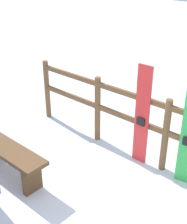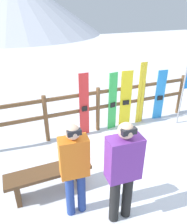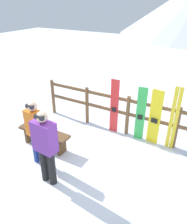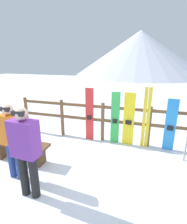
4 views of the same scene
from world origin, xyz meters
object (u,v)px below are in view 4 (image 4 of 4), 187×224
(snowboard_red, at_px, (90,115))
(ski_pair_yellow, at_px, (146,118))
(bench, at_px, (21,147))
(person_purple, at_px, (25,148))
(person_orange, at_px, (11,137))
(snowboard_yellow, at_px, (129,120))
(snowboard_blue, at_px, (170,125))
(snowboard_green, at_px, (115,118))

(snowboard_red, bearing_deg, ski_pair_yellow, 0.12)
(bench, bearing_deg, person_purple, -45.33)
(bench, relative_size, snowboard_red, 0.90)
(person_orange, relative_size, snowboard_red, 1.00)
(person_purple, height_order, snowboard_red, person_purple)
(snowboard_red, bearing_deg, snowboard_yellow, -0.00)
(snowboard_red, xyz_separation_m, snowboard_blue, (2.23, -0.00, -0.09))
(person_orange, xyz_separation_m, snowboard_green, (1.70, 2.13, -0.17))
(person_orange, distance_m, snowboard_yellow, 2.98)
(snowboard_green, bearing_deg, snowboard_red, 180.00)
(snowboard_blue, bearing_deg, person_orange, -146.03)
(bench, height_order, person_orange, person_orange)
(bench, relative_size, snowboard_blue, 1.01)
(bench, relative_size, snowboard_green, 0.95)
(ski_pair_yellow, bearing_deg, snowboard_yellow, -179.58)
(person_purple, xyz_separation_m, snowboard_red, (0.34, 2.48, -0.17))
(snowboard_green, distance_m, snowboard_yellow, 0.38)
(person_purple, xyz_separation_m, ski_pair_yellow, (1.95, 2.49, -0.12))
(snowboard_green, bearing_deg, snowboard_yellow, 0.00)
(person_orange, bearing_deg, snowboard_green, 51.50)
(person_purple, height_order, ski_pair_yellow, ski_pair_yellow)
(person_orange, bearing_deg, bench, 118.59)
(bench, distance_m, snowboard_green, 2.58)
(snowboard_red, relative_size, snowboard_yellow, 1.05)
(snowboard_green, xyz_separation_m, ski_pair_yellow, (0.84, 0.00, 0.09))
(person_orange, bearing_deg, snowboard_yellow, 45.75)
(person_orange, distance_m, snowboard_blue, 3.82)
(person_purple, height_order, snowboard_blue, person_purple)
(person_purple, bearing_deg, person_orange, 149.27)
(snowboard_blue, bearing_deg, snowboard_green, 180.00)
(bench, xyz_separation_m, person_orange, (0.30, -0.55, 0.56))
(person_purple, xyz_separation_m, snowboard_blue, (2.57, 2.48, -0.26))
(person_orange, relative_size, snowboard_blue, 1.12)
(snowboard_green, bearing_deg, ski_pair_yellow, 0.23)
(person_orange, relative_size, ski_pair_yellow, 0.94)
(snowboard_green, distance_m, ski_pair_yellow, 0.85)
(person_purple, relative_size, ski_pair_yellow, 0.99)
(person_purple, relative_size, snowboard_yellow, 1.10)
(person_purple, bearing_deg, bench, 134.67)
(person_orange, bearing_deg, snowboard_blue, 33.97)
(bench, distance_m, snowboard_red, 2.05)
(snowboard_red, height_order, snowboard_blue, snowboard_red)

